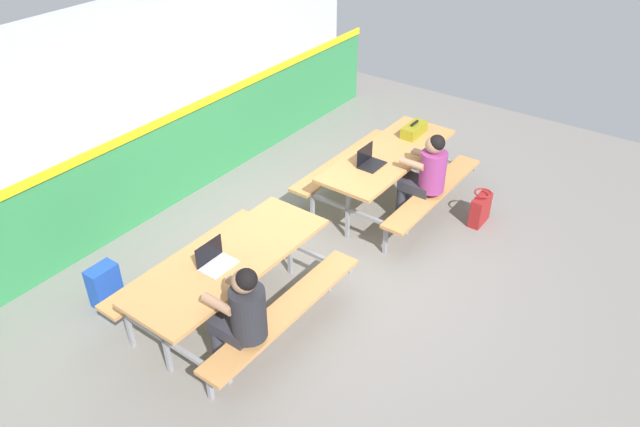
# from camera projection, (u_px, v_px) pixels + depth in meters

# --- Properties ---
(ground_plane) EXTENTS (10.00, 10.00, 0.02)m
(ground_plane) POSITION_uv_depth(u_px,v_px,m) (325.00, 257.00, 6.77)
(ground_plane) COLOR gray
(accent_backdrop) EXTENTS (8.00, 0.14, 2.60)m
(accent_backdrop) POSITION_uv_depth(u_px,v_px,m) (172.00, 105.00, 7.15)
(accent_backdrop) COLOR #338C4C
(accent_backdrop) RESTS_ON ground
(picnic_table_left) EXTENTS (2.08, 1.57, 0.74)m
(picnic_table_left) POSITION_uv_depth(u_px,v_px,m) (232.00, 272.00, 5.64)
(picnic_table_left) COLOR tan
(picnic_table_left) RESTS_ON ground
(picnic_table_right) EXTENTS (2.08, 1.57, 0.74)m
(picnic_table_right) POSITION_uv_depth(u_px,v_px,m) (388.00, 165.00, 7.32)
(picnic_table_right) COLOR tan
(picnic_table_right) RESTS_ON ground
(student_nearer) EXTENTS (0.36, 0.53, 1.21)m
(student_nearer) POSITION_uv_depth(u_px,v_px,m) (242.00, 313.00, 4.99)
(student_nearer) COLOR #2D2D38
(student_nearer) RESTS_ON ground
(student_further) EXTENTS (0.36, 0.53, 1.21)m
(student_further) POSITION_uv_depth(u_px,v_px,m) (426.00, 173.00, 6.91)
(student_further) COLOR #2D2D38
(student_further) RESTS_ON ground
(laptop_silver) EXTENTS (0.32, 0.22, 0.22)m
(laptop_silver) POSITION_uv_depth(u_px,v_px,m) (215.00, 261.00, 5.44)
(laptop_silver) COLOR silver
(laptop_silver) RESTS_ON picnic_table_left
(laptop_dark) EXTENTS (0.32, 0.22, 0.22)m
(laptop_dark) POSITION_uv_depth(u_px,v_px,m) (369.00, 161.00, 6.97)
(laptop_dark) COLOR black
(laptop_dark) RESTS_ON picnic_table_right
(toolbox_grey) EXTENTS (0.40, 0.18, 0.18)m
(toolbox_grey) POSITION_uv_depth(u_px,v_px,m) (414.00, 130.00, 7.59)
(toolbox_grey) COLOR olive
(toolbox_grey) RESTS_ON picnic_table_right
(backpack_dark) EXTENTS (0.30, 0.22, 0.44)m
(backpack_dark) POSITION_uv_depth(u_px,v_px,m) (104.00, 285.00, 6.03)
(backpack_dark) COLOR #1E47B2
(backpack_dark) RESTS_ON ground
(tote_bag_bright) EXTENTS (0.34, 0.21, 0.43)m
(tote_bag_bright) POSITION_uv_depth(u_px,v_px,m) (480.00, 209.00, 7.21)
(tote_bag_bright) COLOR maroon
(tote_bag_bright) RESTS_ON ground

